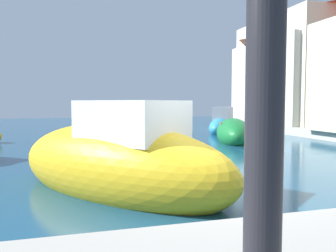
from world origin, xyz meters
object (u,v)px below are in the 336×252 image
Objects in this scene: waterfront_building_annex at (295,75)px; waterfront_building_far at (296,65)px; moored_boat_0 at (118,163)px; moored_boat_7 at (222,125)px; moored_boat_3 at (72,137)px; moored_boat_4 at (234,133)px.

waterfront_building_far reaches higher than waterfront_building_annex.
moored_boat_7 is (8.45, 12.95, -0.13)m from moored_boat_0.
waterfront_building_far is at bearing -40.70° from moored_boat_3.
waterfront_building_annex is (15.58, 3.83, 3.71)m from moored_boat_3.
moored_boat_7 is at bearing -69.95° from moored_boat_0.
moored_boat_7 is 0.44× the size of waterfront_building_annex.
moored_boat_3 is 16.47m from waterfront_building_annex.
waterfront_building_annex is at bearing 90.00° from waterfront_building_far.
waterfront_building_annex is at bearing -40.29° from moored_boat_3.
moored_boat_3 is 0.35× the size of waterfront_building_far.
moored_boat_0 is at bearing 3.96° from moored_boat_7.
moored_boat_0 is 1.64× the size of moored_boat_7.
moored_boat_4 is 0.55× the size of waterfront_building_annex.
moored_boat_4 is at bearing -68.93° from moored_boat_3.
moored_boat_7 is at bearing -169.32° from waterfront_building_annex.
waterfront_building_annex is (6.24, 1.18, 3.45)m from moored_boat_7.
moored_boat_7 is (1.53, 4.72, 0.09)m from moored_boat_4.
moored_boat_0 reaches higher than moored_boat_3.
moored_boat_7 is 0.41× the size of waterfront_building_far.
moored_boat_3 is at bearing -166.59° from waterfront_building_far.
moored_boat_3 is at bearing -37.06° from moored_boat_7.
moored_boat_0 is at bearing -139.14° from moored_boat_3.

